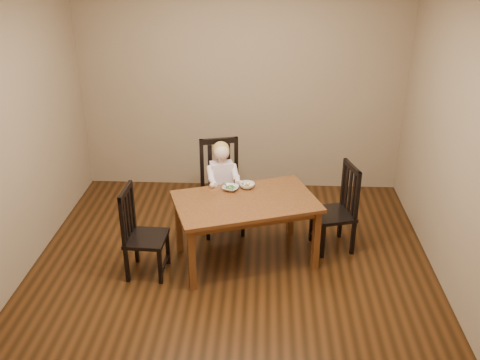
{
  "coord_description": "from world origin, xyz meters",
  "views": [
    {
      "loc": [
        0.3,
        -4.39,
        3.05
      ],
      "look_at": [
        0.07,
        0.25,
        0.88
      ],
      "focal_mm": 40.0,
      "sensor_mm": 36.0,
      "label": 1
    }
  ],
  "objects_px": {
    "toddler": "(222,178)",
    "bowl_veg": "(247,185)",
    "chair_child": "(221,188)",
    "chair_right": "(338,209)",
    "chair_left": "(141,234)",
    "bowl_peas": "(231,188)",
    "dining_table": "(246,207)"
  },
  "relations": [
    {
      "from": "dining_table",
      "to": "bowl_veg",
      "type": "height_order",
      "value": "bowl_veg"
    },
    {
      "from": "chair_child",
      "to": "chair_right",
      "type": "height_order",
      "value": "chair_child"
    },
    {
      "from": "chair_left",
      "to": "chair_right",
      "type": "bearing_deg",
      "value": 108.71
    },
    {
      "from": "toddler",
      "to": "bowl_veg",
      "type": "xyz_separation_m",
      "value": [
        0.28,
        -0.31,
        0.07
      ]
    },
    {
      "from": "bowl_peas",
      "to": "bowl_veg",
      "type": "xyz_separation_m",
      "value": [
        0.16,
        0.06,
        0.0
      ]
    },
    {
      "from": "chair_left",
      "to": "bowl_veg",
      "type": "distance_m",
      "value": 1.16
    },
    {
      "from": "dining_table",
      "to": "bowl_peas",
      "type": "bearing_deg",
      "value": 126.63
    },
    {
      "from": "bowl_peas",
      "to": "bowl_veg",
      "type": "bearing_deg",
      "value": 20.53
    },
    {
      "from": "toddler",
      "to": "bowl_veg",
      "type": "bearing_deg",
      "value": 118.55
    },
    {
      "from": "chair_child",
      "to": "toddler",
      "type": "bearing_deg",
      "value": 90.0
    },
    {
      "from": "chair_right",
      "to": "bowl_peas",
      "type": "relative_size",
      "value": 5.9
    },
    {
      "from": "chair_right",
      "to": "bowl_peas",
      "type": "height_order",
      "value": "chair_right"
    },
    {
      "from": "bowl_peas",
      "to": "chair_child",
      "type": "bearing_deg",
      "value": 107.44
    },
    {
      "from": "dining_table",
      "to": "chair_child",
      "type": "xyz_separation_m",
      "value": [
        -0.29,
        0.63,
        -0.11
      ]
    },
    {
      "from": "chair_left",
      "to": "toddler",
      "type": "relative_size",
      "value": 1.66
    },
    {
      "from": "dining_table",
      "to": "chair_right",
      "type": "xyz_separation_m",
      "value": [
        0.94,
        0.29,
        -0.15
      ]
    },
    {
      "from": "dining_table",
      "to": "chair_right",
      "type": "height_order",
      "value": "chair_right"
    },
    {
      "from": "toddler",
      "to": "bowl_veg",
      "type": "distance_m",
      "value": 0.42
    },
    {
      "from": "toddler",
      "to": "bowl_peas",
      "type": "bearing_deg",
      "value": 93.81
    },
    {
      "from": "chair_child",
      "to": "bowl_veg",
      "type": "distance_m",
      "value": 0.51
    },
    {
      "from": "chair_child",
      "to": "toddler",
      "type": "height_order",
      "value": "chair_child"
    },
    {
      "from": "chair_left",
      "to": "toddler",
      "type": "bearing_deg",
      "value": 143.0
    },
    {
      "from": "bowl_peas",
      "to": "bowl_veg",
      "type": "relative_size",
      "value": 1.02
    },
    {
      "from": "chair_right",
      "to": "bowl_veg",
      "type": "relative_size",
      "value": 6.01
    },
    {
      "from": "toddler",
      "to": "chair_left",
      "type": "bearing_deg",
      "value": 36.6
    },
    {
      "from": "chair_left",
      "to": "toddler",
      "type": "xyz_separation_m",
      "value": [
        0.7,
        0.86,
        0.2
      ]
    },
    {
      "from": "chair_left",
      "to": "bowl_veg",
      "type": "bearing_deg",
      "value": 121.65
    },
    {
      "from": "chair_left",
      "to": "bowl_peas",
      "type": "relative_size",
      "value": 5.75
    },
    {
      "from": "bowl_peas",
      "to": "chair_right",
      "type": "bearing_deg",
      "value": 3.79
    },
    {
      "from": "chair_right",
      "to": "toddler",
      "type": "height_order",
      "value": "chair_right"
    },
    {
      "from": "toddler",
      "to": "bowl_peas",
      "type": "distance_m",
      "value": 0.39
    },
    {
      "from": "dining_table",
      "to": "bowl_peas",
      "type": "height_order",
      "value": "bowl_peas"
    }
  ]
}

